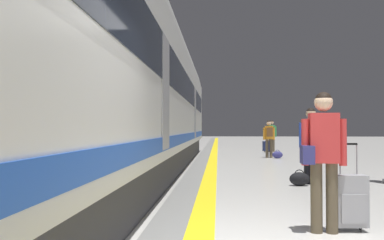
% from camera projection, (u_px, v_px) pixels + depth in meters
% --- Properties ---
extents(safety_line_strip, '(0.36, 80.00, 0.01)m').
position_uv_depth(safety_line_strip, '(212.00, 166.00, 13.58)').
color(safety_line_strip, yellow).
rests_on(safety_line_strip, ground).
extents(tactile_edge_band, '(0.68, 80.00, 0.01)m').
position_uv_depth(tactile_edge_band, '(201.00, 166.00, 13.61)').
color(tactile_edge_band, slate).
rests_on(tactile_edge_band, ground).
extents(high_speed_train, '(2.94, 26.68, 4.97)m').
position_uv_depth(high_speed_train, '(134.00, 85.00, 11.36)').
color(high_speed_train, '#38383D').
rests_on(high_speed_train, ground).
extents(traveller_foreground, '(0.55, 0.29, 1.72)m').
position_uv_depth(traveller_foreground, '(323.00, 151.00, 4.88)').
color(traveller_foreground, brown).
rests_on(traveller_foreground, ground).
extents(rolling_suitcase_foreground, '(0.39, 0.26, 1.09)m').
position_uv_depth(rolling_suitcase_foreground, '(351.00, 200.00, 4.96)').
color(rolling_suitcase_foreground, '#9E9EA3').
rests_on(rolling_suitcase_foreground, ground).
extents(passenger_near, '(0.51, 0.42, 1.74)m').
position_uv_depth(passenger_near, '(311.00, 139.00, 9.12)').
color(passenger_near, black).
rests_on(passenger_near, ground).
extents(duffel_bag_near, '(0.44, 0.26, 0.36)m').
position_uv_depth(duffel_bag_near, '(299.00, 179.00, 8.87)').
color(duffel_bag_near, black).
rests_on(duffel_bag_near, ground).
extents(passenger_mid, '(0.53, 0.26, 1.71)m').
position_uv_depth(passenger_mid, '(272.00, 133.00, 21.80)').
color(passenger_mid, brown).
rests_on(passenger_mid, ground).
extents(suitcase_mid, '(0.43, 0.35, 0.58)m').
position_uv_depth(suitcase_mid, '(267.00, 146.00, 21.47)').
color(suitcase_mid, '#19234C').
rests_on(suitcase_mid, ground).
extents(passenger_far, '(0.51, 0.33, 1.62)m').
position_uv_depth(passenger_far, '(269.00, 135.00, 17.30)').
color(passenger_far, brown).
rests_on(passenger_far, ground).
extents(duffel_bag_far, '(0.44, 0.26, 0.36)m').
position_uv_depth(duffel_bag_far, '(278.00, 155.00, 16.99)').
color(duffel_bag_far, navy).
rests_on(duffel_bag_far, ground).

